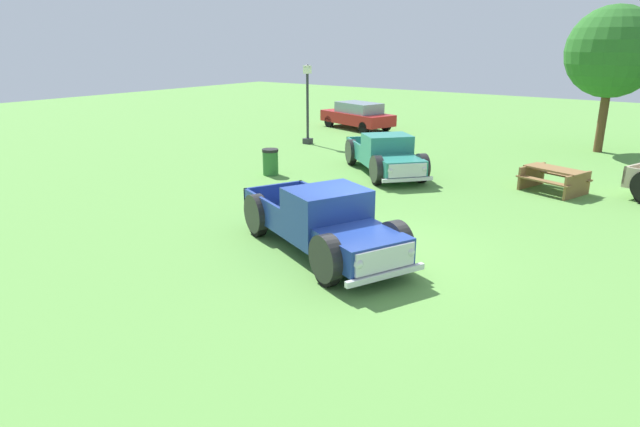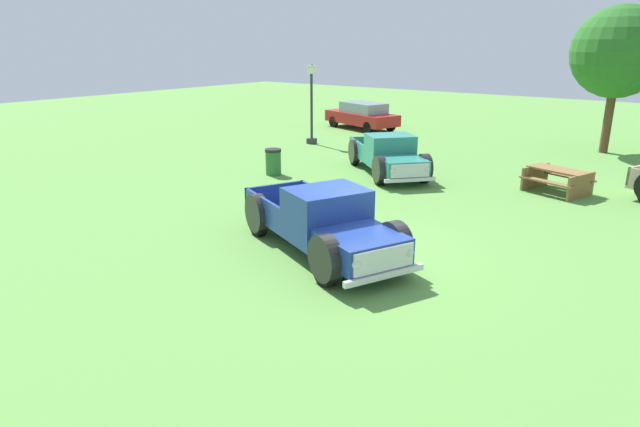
{
  "view_description": "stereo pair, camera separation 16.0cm",
  "coord_description": "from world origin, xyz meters",
  "px_view_note": "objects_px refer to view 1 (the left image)",
  "views": [
    {
      "loc": [
        6.06,
        -10.12,
        4.66
      ],
      "look_at": [
        -0.99,
        -0.55,
        0.9
      ],
      "focal_mm": 30.63,
      "sensor_mm": 36.0,
      "label": 1
    },
    {
      "loc": [
        6.18,
        -10.03,
        4.66
      ],
      "look_at": [
        -0.99,
        -0.55,
        0.9
      ],
      "focal_mm": 30.63,
      "sensor_mm": 36.0,
      "label": 2
    }
  ],
  "objects_px": {
    "lamp_post_near": "(308,103)",
    "picnic_table": "(554,177)",
    "pickup_truck_foreground": "(328,225)",
    "sedan_distant_a": "(358,115)",
    "trash_can": "(270,162)",
    "oak_tree_east": "(613,52)",
    "pickup_truck_behind_left": "(387,156)"
  },
  "relations": [
    {
      "from": "lamp_post_near",
      "to": "picnic_table",
      "type": "bearing_deg",
      "value": -10.7
    },
    {
      "from": "pickup_truck_foreground",
      "to": "lamp_post_near",
      "type": "bearing_deg",
      "value": 129.44
    },
    {
      "from": "sedan_distant_a",
      "to": "trash_can",
      "type": "distance_m",
      "value": 11.51
    },
    {
      "from": "pickup_truck_foreground",
      "to": "oak_tree_east",
      "type": "height_order",
      "value": "oak_tree_east"
    },
    {
      "from": "pickup_truck_behind_left",
      "to": "lamp_post_near",
      "type": "xyz_separation_m",
      "value": [
        -6.22,
        3.37,
        1.23
      ]
    },
    {
      "from": "picnic_table",
      "to": "pickup_truck_foreground",
      "type": "bearing_deg",
      "value": -106.84
    },
    {
      "from": "pickup_truck_foreground",
      "to": "trash_can",
      "type": "height_order",
      "value": "pickup_truck_foreground"
    },
    {
      "from": "pickup_truck_foreground",
      "to": "trash_can",
      "type": "relative_size",
      "value": 5.63
    },
    {
      "from": "pickup_truck_foreground",
      "to": "sedan_distant_a",
      "type": "bearing_deg",
      "value": 120.58
    },
    {
      "from": "pickup_truck_foreground",
      "to": "pickup_truck_behind_left",
      "type": "distance_m",
      "value": 8.13
    },
    {
      "from": "pickup_truck_foreground",
      "to": "sedan_distant_a",
      "type": "relative_size",
      "value": 1.14
    },
    {
      "from": "lamp_post_near",
      "to": "trash_can",
      "type": "height_order",
      "value": "lamp_post_near"
    },
    {
      "from": "pickup_truck_foreground",
      "to": "pickup_truck_behind_left",
      "type": "relative_size",
      "value": 1.13
    },
    {
      "from": "oak_tree_east",
      "to": "picnic_table",
      "type": "bearing_deg",
      "value": -88.8
    },
    {
      "from": "oak_tree_east",
      "to": "pickup_truck_foreground",
      "type": "bearing_deg",
      "value": -98.32
    },
    {
      "from": "pickup_truck_behind_left",
      "to": "trash_can",
      "type": "height_order",
      "value": "pickup_truck_behind_left"
    },
    {
      "from": "pickup_truck_foreground",
      "to": "sedan_distant_a",
      "type": "height_order",
      "value": "pickup_truck_foreground"
    },
    {
      "from": "lamp_post_near",
      "to": "picnic_table",
      "type": "xyz_separation_m",
      "value": [
        11.7,
        -2.21,
        -1.43
      ]
    },
    {
      "from": "picnic_table",
      "to": "pickup_truck_behind_left",
      "type": "bearing_deg",
      "value": -168.07
    },
    {
      "from": "pickup_truck_foreground",
      "to": "trash_can",
      "type": "bearing_deg",
      "value": 140.52
    },
    {
      "from": "trash_can",
      "to": "oak_tree_east",
      "type": "xyz_separation_m",
      "value": [
        8.74,
        11.84,
        3.74
      ]
    },
    {
      "from": "pickup_truck_behind_left",
      "to": "sedan_distant_a",
      "type": "distance_m",
      "value": 10.89
    },
    {
      "from": "pickup_truck_behind_left",
      "to": "trash_can",
      "type": "distance_m",
      "value": 4.23
    },
    {
      "from": "sedan_distant_a",
      "to": "lamp_post_near",
      "type": "relative_size",
      "value": 1.28
    },
    {
      "from": "picnic_table",
      "to": "oak_tree_east",
      "type": "relative_size",
      "value": 0.35
    },
    {
      "from": "picnic_table",
      "to": "trash_can",
      "type": "xyz_separation_m",
      "value": [
        -8.91,
        -3.63,
        -0.01
      ]
    },
    {
      "from": "picnic_table",
      "to": "trash_can",
      "type": "bearing_deg",
      "value": -157.85
    },
    {
      "from": "picnic_table",
      "to": "lamp_post_near",
      "type": "bearing_deg",
      "value": 169.3
    },
    {
      "from": "pickup_truck_foreground",
      "to": "sedan_distant_a",
      "type": "distance_m",
      "value": 18.79
    },
    {
      "from": "picnic_table",
      "to": "oak_tree_east",
      "type": "xyz_separation_m",
      "value": [
        -0.17,
        8.21,
        3.72
      ]
    },
    {
      "from": "sedan_distant_a",
      "to": "lamp_post_near",
      "type": "bearing_deg",
      "value": -84.3
    },
    {
      "from": "lamp_post_near",
      "to": "trash_can",
      "type": "xyz_separation_m",
      "value": [
        2.79,
        -5.84,
        -1.45
      ]
    }
  ]
}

